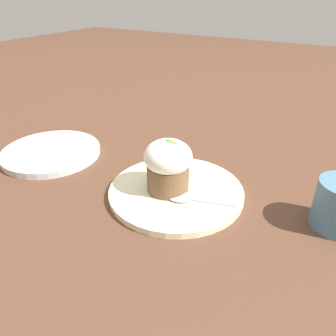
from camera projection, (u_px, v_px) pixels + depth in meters
ground_plane at (176, 194)px, 0.65m from camera, size 4.00×4.00×0.00m
dessert_plate at (176, 191)px, 0.65m from camera, size 0.26×0.26×0.01m
carrot_cake at (168, 165)px, 0.62m from camera, size 0.09×0.09×0.11m
spoon at (186, 197)px, 0.61m from camera, size 0.13×0.06×0.01m
side_plate at (51, 152)px, 0.79m from camera, size 0.23×0.23×0.02m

